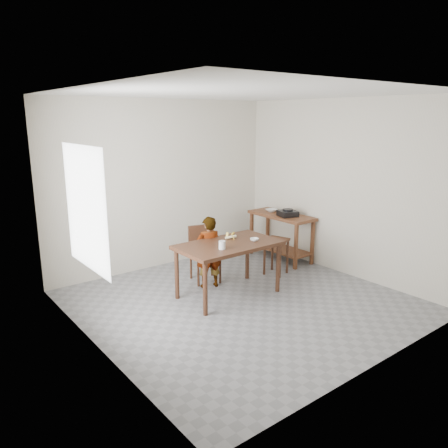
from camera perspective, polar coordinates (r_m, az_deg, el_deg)
floor at (r=5.98m, az=2.40°, el=-10.27°), size 4.00×4.00×0.04m
ceiling at (r=5.47m, az=2.70°, el=16.97°), size 4.00×4.00×0.04m
wall_back at (r=7.19m, az=-8.00°, el=5.14°), size 4.00×0.04×2.70m
wall_front at (r=4.27m, az=20.41°, el=-1.54°), size 4.00×0.04×2.70m
wall_left at (r=4.55m, az=-17.23°, el=-0.40°), size 0.04×4.00×2.70m
wall_right at (r=7.02m, az=15.22°, el=4.58°), size 0.04×4.00×2.70m
window_pane at (r=4.71m, az=-17.67°, el=1.93°), size 0.02×1.10×1.30m
dining_table at (r=6.04m, az=0.59°, el=-5.94°), size 1.40×0.80×0.75m
prep_counter at (r=7.64m, az=7.43°, el=-1.63°), size 0.50×1.20×0.80m
child at (r=6.29m, az=-2.03°, el=-3.70°), size 0.44×0.35×1.05m
dining_chair at (r=6.55m, az=-2.47°, el=-4.01°), size 0.50×0.50×0.83m
stool at (r=6.92m, az=6.81°, el=-4.22°), size 0.41×0.41×0.57m
glass_tumbler at (r=5.65m, az=-0.25°, el=-2.76°), size 0.11×0.11×0.11m
small_bowl at (r=6.05m, az=3.98°, el=-2.04°), size 0.15×0.15×0.04m
banana at (r=6.13m, az=0.90°, el=-1.66°), size 0.21×0.17×0.06m
serving_bowl at (r=7.70m, az=6.23°, el=1.78°), size 0.19×0.19×0.05m
gas_burner at (r=7.38m, az=8.32°, el=1.37°), size 0.35×0.35×0.09m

